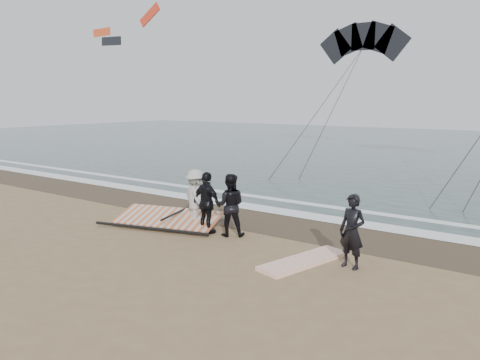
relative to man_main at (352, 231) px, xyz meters
The scene contains 12 objects.
ground 3.87m from the man_main, 148.88° to the right, with size 120.00×120.00×0.00m, color #8C704C.
sea 31.23m from the man_main, 95.93° to the left, with size 120.00×54.00×0.02m, color #233838.
wet_sand 4.21m from the man_main, 141.61° to the left, with size 120.00×2.80×0.01m, color #4C3D2B.
foam_near 5.18m from the man_main, 129.19° to the left, with size 120.00×0.90×0.01m, color white.
foam_far 6.57m from the man_main, 119.69° to the left, with size 120.00×0.45×0.01m, color white.
man_main is the anchor object (origin of this frame).
board_white 1.41m from the man_main, 162.18° to the right, with size 0.73×2.60×0.10m, color white.
board_cream 6.09m from the man_main, behind, with size 0.70×2.61×0.11m, color beige.
trio_cluster 4.78m from the man_main, behind, with size 2.66×1.23×1.88m.
sail_rig 6.33m from the man_main, behind, with size 3.82×2.49×0.49m.
kite_dark 27.10m from the man_main, 110.79° to the left, with size 7.90×7.67×17.05m.
distant_kites 47.31m from the man_main, 145.55° to the left, with size 13.37×4.12×4.25m.
Camera 1 is at (7.24, -8.36, 3.98)m, focal length 35.00 mm.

